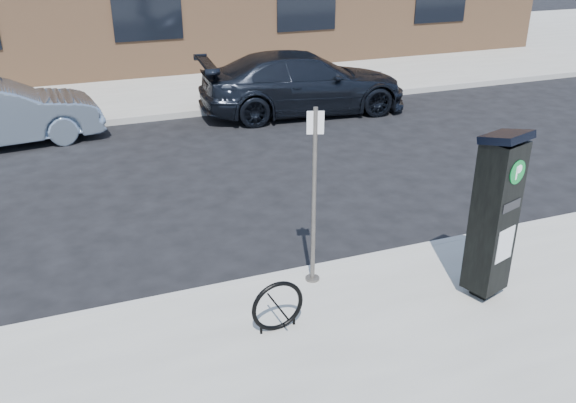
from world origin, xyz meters
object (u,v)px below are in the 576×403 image
sign_pole (314,199)px  car_dark (303,83)px  bike_rack (278,306)px  parking_kiosk (494,215)px

sign_pole → car_dark: (3.03, 7.70, -0.54)m
sign_pole → bike_rack: 1.43m
bike_rack → parking_kiosk: bearing=-9.5°
sign_pole → bike_rack: bearing=-115.1°
parking_kiosk → sign_pole: (-1.86, 1.08, 0.04)m
parking_kiosk → car_dark: (1.17, 8.78, -0.50)m
parking_kiosk → bike_rack: size_ratio=3.41×
car_dark → sign_pole: bearing=163.2°
parking_kiosk → bike_rack: bearing=157.0°
parking_kiosk → car_dark: 8.88m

